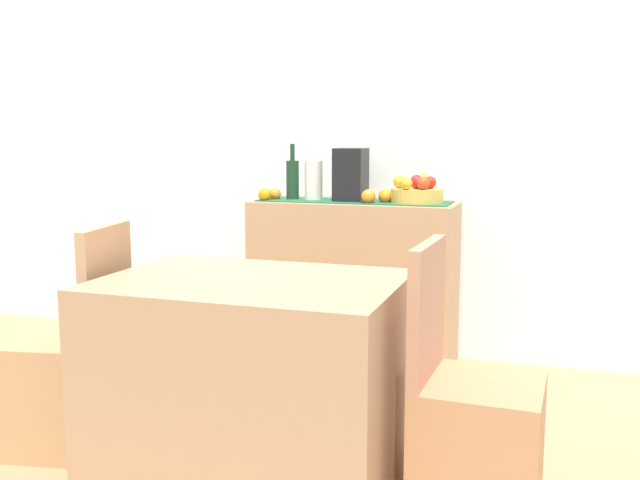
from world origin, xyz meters
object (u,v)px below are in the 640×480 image
at_px(coffee_maker, 351,175).
at_px(dining_table, 253,379).
at_px(ceramic_vase, 314,181).
at_px(sideboard_console, 353,282).
at_px(chair_near_window, 72,382).
at_px(wine_bottle, 293,179).
at_px(chair_by_corner, 473,435).
at_px(fruit_bowl, 417,196).

distance_m(coffee_maker, dining_table, 1.58).
distance_m(ceramic_vase, dining_table, 1.58).
height_order(sideboard_console, chair_near_window, chair_near_window).
distance_m(wine_bottle, ceramic_vase, 0.12).
xyz_separation_m(ceramic_vase, chair_by_corner, (1.05, -1.43, -0.74)).
relative_size(chair_near_window, chair_by_corner, 1.00).
bearing_deg(sideboard_console, coffee_maker, 180.00).
bearing_deg(chair_by_corner, ceramic_vase, 126.26).
bearing_deg(sideboard_console, fruit_bowl, 0.00).
bearing_deg(chair_near_window, sideboard_console, 61.64).
height_order(fruit_bowl, chair_by_corner, fruit_bowl).
bearing_deg(chair_near_window, ceramic_vase, 69.38).
xyz_separation_m(fruit_bowl, chair_near_window, (-1.11, -1.42, -0.67)).
xyz_separation_m(fruit_bowl, coffee_maker, (-0.36, 0.00, 0.10)).
xyz_separation_m(coffee_maker, dining_table, (0.04, -1.43, -0.67)).
xyz_separation_m(chair_near_window, chair_by_corner, (1.58, -0.00, 0.00)).
xyz_separation_m(sideboard_console, fruit_bowl, (0.35, 0.00, 0.49)).
xyz_separation_m(fruit_bowl, dining_table, (-0.32, -1.43, -0.56)).
bearing_deg(dining_table, chair_by_corner, 0.05).
bearing_deg(wine_bottle, ceramic_vase, -0.00).
bearing_deg(wine_bottle, dining_table, -75.10).
height_order(sideboard_console, coffee_maker, coffee_maker).
xyz_separation_m(wine_bottle, coffee_maker, (0.34, -0.00, 0.03)).
distance_m(fruit_bowl, ceramic_vase, 0.58).
relative_size(dining_table, chair_by_corner, 1.17).
bearing_deg(coffee_maker, ceramic_vase, 180.00).
xyz_separation_m(sideboard_console, dining_table, (0.02, -1.43, -0.08)).
distance_m(wine_bottle, chair_by_corner, 1.99).
bearing_deg(chair_near_window, chair_by_corner, -0.08).
relative_size(wine_bottle, dining_table, 0.30).
xyz_separation_m(sideboard_console, coffee_maker, (-0.02, 0.00, 0.59)).
bearing_deg(fruit_bowl, ceramic_vase, 180.00).
relative_size(wine_bottle, chair_near_window, 0.35).
bearing_deg(dining_table, ceramic_vase, 100.14).
relative_size(fruit_bowl, dining_table, 0.26).
relative_size(fruit_bowl, coffee_maker, 0.96).
distance_m(sideboard_console, coffee_maker, 0.59).
relative_size(sideboard_console, chair_near_window, 1.24).
distance_m(fruit_bowl, chair_by_corner, 1.64).
bearing_deg(sideboard_console, chair_by_corner, -60.31).
xyz_separation_m(wine_bottle, chair_by_corner, (1.17, -1.43, -0.74)).
xyz_separation_m(fruit_bowl, ceramic_vase, (-0.58, 0.00, 0.07)).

